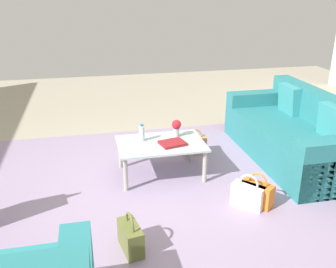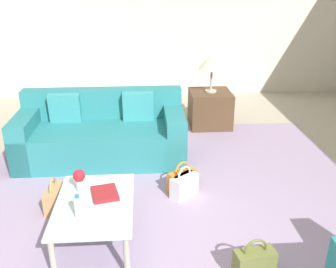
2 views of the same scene
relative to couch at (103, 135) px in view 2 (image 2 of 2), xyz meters
name	(u,v)px [view 2 (image 2 of 2)]	position (x,y,z in m)	size (l,w,h in m)	color
wall_left	(144,15)	(-2.87, 0.60, 1.25)	(0.12, 8.00, 3.10)	beige
area_rug	(173,224)	(1.59, 0.80, -0.29)	(5.20, 4.40, 0.01)	#9984A3
couch	(103,135)	(0.00, 0.00, 0.00)	(0.96, 2.11, 0.84)	teal
coffee_table	(95,208)	(1.79, 0.10, 0.06)	(0.99, 0.67, 0.41)	silver
water_bottle	(78,207)	(1.99, 0.00, 0.20)	(0.06, 0.06, 0.20)	silver
coffee_table_book	(105,193)	(1.67, 0.18, 0.13)	(0.28, 0.22, 0.03)	maroon
flower_vase	(79,178)	(1.57, -0.05, 0.23)	(0.11, 0.11, 0.21)	#B2B7BC
side_table	(210,109)	(-1.01, 1.60, -0.02)	(0.64, 0.64, 0.56)	#513823
table_lamp	(212,62)	(-1.01, 1.60, 0.73)	(0.41, 0.41, 0.60)	#ADA899
handbag_white	(184,185)	(1.08, 0.96, -0.17)	(0.32, 0.33, 0.36)	white
handbag_tan	(55,198)	(1.25, -0.38, -0.17)	(0.33, 0.17, 0.36)	tan
handbag_orange	(182,180)	(0.98, 0.95, -0.17)	(0.30, 0.34, 0.36)	orange
handbag_olive	(254,263)	(2.31, 1.38, -0.17)	(0.20, 0.34, 0.36)	olive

